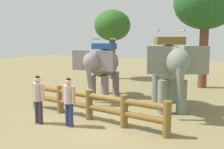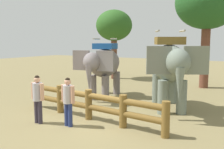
{
  "view_description": "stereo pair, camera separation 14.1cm",
  "coord_description": "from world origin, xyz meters",
  "px_view_note": "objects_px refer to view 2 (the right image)",
  "views": [
    {
      "loc": [
        5.03,
        -6.94,
        2.71
      ],
      "look_at": [
        0.0,
        1.6,
        1.4
      ],
      "focal_mm": 40.61,
      "sensor_mm": 36.0,
      "label": 1
    },
    {
      "loc": [
        5.15,
        -6.87,
        2.71
      ],
      "look_at": [
        0.0,
        1.6,
        1.4
      ],
      "focal_mm": 40.61,
      "sensor_mm": 36.0,
      "label": 2
    }
  ],
  "objects_px": {
    "tree_far_left": "(114,27)",
    "elephant_center": "(170,65)",
    "tourist_man_in_blue": "(68,98)",
    "elephant_near_left": "(103,65)",
    "tourist_woman_in_black": "(38,96)",
    "tree_back_center": "(207,3)",
    "log_fence": "(89,102)"
  },
  "relations": [
    {
      "from": "elephant_center",
      "to": "tree_back_center",
      "type": "bearing_deg",
      "value": 88.26
    },
    {
      "from": "tree_far_left",
      "to": "tree_back_center",
      "type": "height_order",
      "value": "tree_back_center"
    },
    {
      "from": "elephant_center",
      "to": "tourist_man_in_blue",
      "type": "relative_size",
      "value": 2.32
    },
    {
      "from": "tree_far_left",
      "to": "tourist_woman_in_black",
      "type": "bearing_deg",
      "value": -73.0
    },
    {
      "from": "elephant_near_left",
      "to": "elephant_center",
      "type": "relative_size",
      "value": 0.93
    },
    {
      "from": "elephant_center",
      "to": "tourist_man_in_blue",
      "type": "height_order",
      "value": "elephant_center"
    },
    {
      "from": "elephant_center",
      "to": "tree_far_left",
      "type": "xyz_separation_m",
      "value": [
        -6.2,
        6.13,
        1.97
      ]
    },
    {
      "from": "elephant_near_left",
      "to": "tree_far_left",
      "type": "height_order",
      "value": "tree_far_left"
    },
    {
      "from": "tourist_woman_in_black",
      "to": "tourist_man_in_blue",
      "type": "height_order",
      "value": "tourist_woman_in_black"
    },
    {
      "from": "tourist_woman_in_black",
      "to": "elephant_near_left",
      "type": "bearing_deg",
      "value": 93.49
    },
    {
      "from": "elephant_near_left",
      "to": "tree_far_left",
      "type": "xyz_separation_m",
      "value": [
        -2.8,
        5.68,
        2.14
      ]
    },
    {
      "from": "tourist_woman_in_black",
      "to": "tourist_man_in_blue",
      "type": "xyz_separation_m",
      "value": [
        1.05,
        0.29,
        -0.02
      ]
    },
    {
      "from": "tree_far_left",
      "to": "elephant_center",
      "type": "bearing_deg",
      "value": -44.63
    },
    {
      "from": "log_fence",
      "to": "elephant_near_left",
      "type": "bearing_deg",
      "value": 114.51
    },
    {
      "from": "log_fence",
      "to": "tourist_man_in_blue",
      "type": "relative_size",
      "value": 3.78
    },
    {
      "from": "elephant_near_left",
      "to": "tree_back_center",
      "type": "relative_size",
      "value": 0.53
    },
    {
      "from": "elephant_center",
      "to": "tourist_woman_in_black",
      "type": "distance_m",
      "value": 5.08
    },
    {
      "from": "tourist_man_in_blue",
      "to": "elephant_near_left",
      "type": "bearing_deg",
      "value": 107.9
    },
    {
      "from": "elephant_center",
      "to": "tourist_man_in_blue",
      "type": "xyz_separation_m",
      "value": [
        -2.09,
        -3.62,
        -0.85
      ]
    },
    {
      "from": "tourist_woman_in_black",
      "to": "tourist_man_in_blue",
      "type": "relative_size",
      "value": 1.02
    },
    {
      "from": "log_fence",
      "to": "tourist_woman_in_black",
      "type": "bearing_deg",
      "value": -133.85
    },
    {
      "from": "elephant_near_left",
      "to": "tourist_man_in_blue",
      "type": "xyz_separation_m",
      "value": [
        1.31,
        -4.07,
        -0.69
      ]
    },
    {
      "from": "elephant_near_left",
      "to": "tree_back_center",
      "type": "bearing_deg",
      "value": 55.69
    },
    {
      "from": "elephant_near_left",
      "to": "tourist_man_in_blue",
      "type": "height_order",
      "value": "elephant_near_left"
    },
    {
      "from": "elephant_near_left",
      "to": "elephant_center",
      "type": "height_order",
      "value": "elephant_center"
    },
    {
      "from": "elephant_near_left",
      "to": "tree_far_left",
      "type": "distance_m",
      "value": 6.68
    },
    {
      "from": "elephant_near_left",
      "to": "tree_far_left",
      "type": "relative_size",
      "value": 0.69
    },
    {
      "from": "log_fence",
      "to": "elephant_center",
      "type": "bearing_deg",
      "value": 53.9
    },
    {
      "from": "log_fence",
      "to": "tree_far_left",
      "type": "bearing_deg",
      "value": 115.66
    },
    {
      "from": "elephant_near_left",
      "to": "tourist_man_in_blue",
      "type": "bearing_deg",
      "value": -72.1
    },
    {
      "from": "elephant_center",
      "to": "tree_far_left",
      "type": "relative_size",
      "value": 0.75
    },
    {
      "from": "log_fence",
      "to": "tourist_woman_in_black",
      "type": "relative_size",
      "value": 3.71
    }
  ]
}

